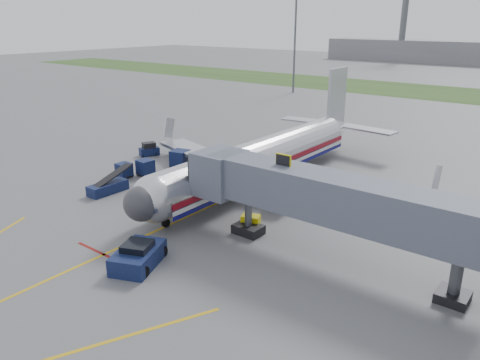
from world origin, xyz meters
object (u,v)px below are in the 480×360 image
Objects in this scene: pushback_tug at (138,256)px; baggage_tug at (149,150)px; belt_loader at (108,187)px; airliner at (262,158)px; ramp_worker at (213,176)px.

pushback_tug reaches higher than baggage_tug.
belt_loader is at bearing -59.12° from baggage_tug.
airliner is 5.19m from ramp_worker.
pushback_tug is (3.13, -18.75, -1.95)m from airliner.
baggage_tug is (-19.80, 18.68, 0.01)m from pushback_tug.
airliner is 7.67× the size of pushback_tug.
ramp_worker is at bearing -140.27° from airliner.
belt_loader is (6.66, -11.14, -0.15)m from baggage_tug.
airliner is at bearing 48.24° from belt_loader.
pushback_tug is at bearing -86.97° from ramp_worker.
baggage_tug is at bearing -179.77° from airliner.
pushback_tug is at bearing -80.51° from airliner.
belt_loader is (-10.00, -11.20, -2.08)m from airliner.
ramp_worker is at bearing 52.26° from belt_loader.
airliner is 19.11m from pushback_tug.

